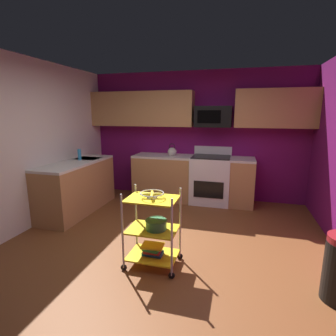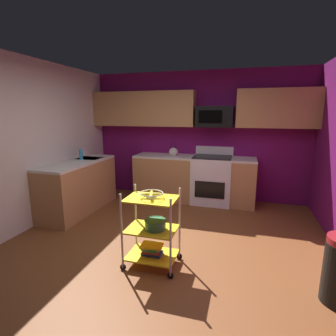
% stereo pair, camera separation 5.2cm
% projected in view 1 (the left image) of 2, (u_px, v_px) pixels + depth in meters
% --- Properties ---
extents(floor, '(4.40, 4.80, 0.04)m').
position_uv_depth(floor, '(163.00, 252.00, 3.43)').
color(floor, brown).
rests_on(floor, ground).
extents(wall_back, '(4.52, 0.06, 2.60)m').
position_uv_depth(wall_back, '(196.00, 136.00, 5.45)').
color(wall_back, '#6B1156').
rests_on(wall_back, ground).
extents(wall_left, '(0.06, 4.80, 2.60)m').
position_uv_depth(wall_left, '(13.00, 147.00, 3.74)').
color(wall_left, silver).
rests_on(wall_left, ground).
extents(counter_run, '(3.40, 2.27, 0.92)m').
position_uv_depth(counter_run, '(148.00, 182.00, 5.07)').
color(counter_run, '#B27F4C').
rests_on(counter_run, ground).
extents(oven_range, '(0.76, 0.65, 1.10)m').
position_uv_depth(oven_range, '(211.00, 179.00, 5.22)').
color(oven_range, white).
rests_on(oven_range, ground).
extents(upper_cabinets, '(4.40, 0.33, 0.70)m').
position_uv_depth(upper_cabinets, '(191.00, 109.00, 5.17)').
color(upper_cabinets, '#B27F4C').
extents(microwave, '(0.70, 0.39, 0.40)m').
position_uv_depth(microwave, '(213.00, 117.00, 5.06)').
color(microwave, black).
extents(rolling_cart, '(0.64, 0.43, 0.91)m').
position_uv_depth(rolling_cart, '(152.00, 229.00, 3.03)').
color(rolling_cart, silver).
rests_on(rolling_cart, ground).
extents(fruit_bowl, '(0.27, 0.27, 0.07)m').
position_uv_depth(fruit_bowl, '(152.00, 194.00, 2.94)').
color(fruit_bowl, silver).
rests_on(fruit_bowl, rolling_cart).
extents(mixing_bowl_large, '(0.25, 0.25, 0.11)m').
position_uv_depth(mixing_bowl_large, '(156.00, 224.00, 3.01)').
color(mixing_bowl_large, '#387F4C').
rests_on(mixing_bowl_large, rolling_cart).
extents(book_stack, '(0.27, 0.21, 0.12)m').
position_uv_depth(book_stack, '(153.00, 249.00, 3.08)').
color(book_stack, '#1E4C8C').
rests_on(book_stack, rolling_cart).
extents(kettle, '(0.21, 0.18, 0.26)m').
position_uv_depth(kettle, '(172.00, 152.00, 5.31)').
color(kettle, beige).
rests_on(kettle, counter_run).
extents(dish_soap_bottle, '(0.06, 0.06, 0.20)m').
position_uv_depth(dish_soap_bottle, '(79.00, 155.00, 4.81)').
color(dish_soap_bottle, '#2D8CBF').
rests_on(dish_soap_bottle, counter_run).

